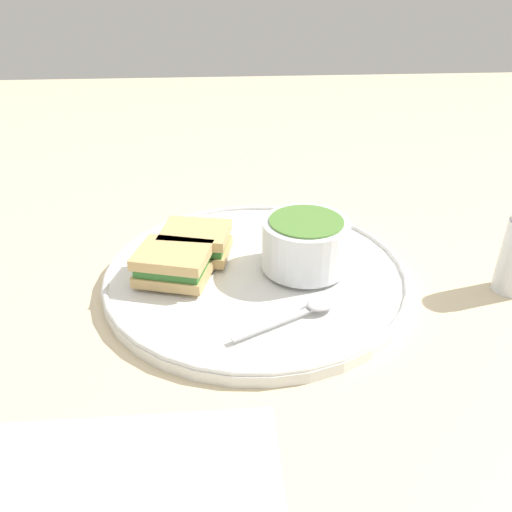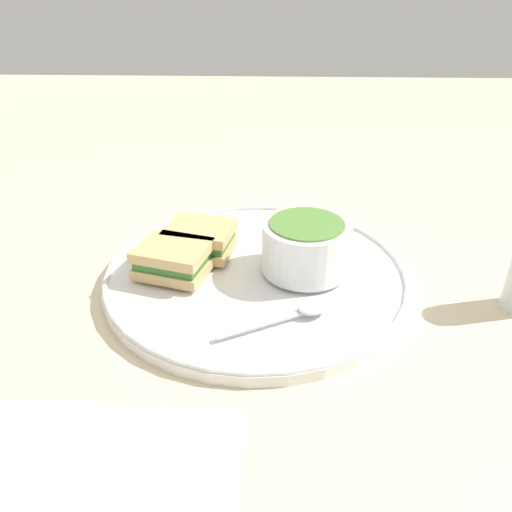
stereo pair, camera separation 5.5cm
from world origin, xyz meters
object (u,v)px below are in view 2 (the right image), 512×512
(spoon, at_px, (305,310))
(sandwich_half_near, at_px, (200,238))
(sandwich_half_far, at_px, (173,259))
(soup_bowl, at_px, (306,248))

(spoon, bearing_deg, sandwich_half_near, 107.90)
(sandwich_half_far, bearing_deg, sandwich_half_near, -115.89)
(spoon, bearing_deg, sandwich_half_far, 126.29)
(spoon, height_order, sandwich_half_near, sandwich_half_near)
(soup_bowl, distance_m, sandwich_half_near, 0.13)
(soup_bowl, relative_size, sandwich_half_far, 1.08)
(soup_bowl, bearing_deg, sandwich_half_near, -18.17)
(soup_bowl, xyz_separation_m, spoon, (0.00, 0.08, -0.03))
(sandwich_half_far, bearing_deg, soup_bowl, -177.01)
(soup_bowl, height_order, sandwich_half_near, soup_bowl)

